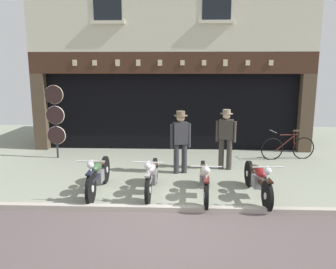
% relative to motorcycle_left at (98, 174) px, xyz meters
% --- Properties ---
extents(ground, '(21.42, 22.00, 0.18)m').
position_rel_motorcycle_left_xyz_m(ground, '(1.52, -2.01, -0.47)').
color(ground, gray).
extents(shop_facade, '(9.72, 4.42, 6.71)m').
position_rel_motorcycle_left_xyz_m(shop_facade, '(1.52, 5.96, 1.35)').
color(shop_facade, black).
rests_on(shop_facade, ground).
extents(motorcycle_left, '(0.62, 2.02, 0.93)m').
position_rel_motorcycle_left_xyz_m(motorcycle_left, '(0.00, 0.00, 0.00)').
color(motorcycle_left, black).
rests_on(motorcycle_left, ground).
extents(motorcycle_center_left, '(0.62, 1.97, 0.92)m').
position_rel_motorcycle_left_xyz_m(motorcycle_center_left, '(1.22, -0.00, -0.01)').
color(motorcycle_center_left, black).
rests_on(motorcycle_center_left, ground).
extents(motorcycle_center, '(0.62, 2.05, 0.90)m').
position_rel_motorcycle_left_xyz_m(motorcycle_center, '(2.39, -0.16, -0.02)').
color(motorcycle_center, black).
rests_on(motorcycle_center, ground).
extents(motorcycle_center_right, '(0.62, 2.07, 0.91)m').
position_rel_motorcycle_left_xyz_m(motorcycle_center_right, '(3.56, -0.16, -0.02)').
color(motorcycle_center_right, black).
rests_on(motorcycle_center_right, ground).
extents(salesman_left, '(0.55, 0.37, 1.69)m').
position_rel_motorcycle_left_xyz_m(salesman_left, '(1.85, 1.56, 0.51)').
color(salesman_left, '#2D2D33').
rests_on(salesman_left, ground).
extents(shopkeeper_center, '(0.55, 0.35, 1.69)m').
position_rel_motorcycle_left_xyz_m(shopkeeper_center, '(3.11, 1.98, 0.51)').
color(shopkeeper_center, '#38332D').
rests_on(shopkeeper_center, ground).
extents(tyre_sign_pole, '(0.58, 0.06, 2.29)m').
position_rel_motorcycle_left_xyz_m(tyre_sign_pole, '(-2.02, 2.96, 0.90)').
color(tyre_sign_pole, '#232328').
rests_on(tyre_sign_pole, ground).
extents(advert_board_near, '(0.73, 0.03, 0.99)m').
position_rel_motorcycle_left_xyz_m(advert_board_near, '(3.78, 4.37, 1.28)').
color(advert_board_near, silver).
extents(advert_board_far, '(0.73, 0.03, 1.01)m').
position_rel_motorcycle_left_xyz_m(advert_board_far, '(5.04, 4.37, 1.37)').
color(advert_board_far, silver).
extents(leaning_bicycle, '(1.71, 0.50, 0.94)m').
position_rel_motorcycle_left_xyz_m(leaning_bicycle, '(5.18, 3.10, -0.06)').
color(leaning_bicycle, black).
rests_on(leaning_bicycle, ground).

